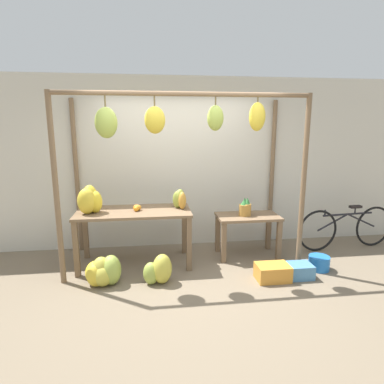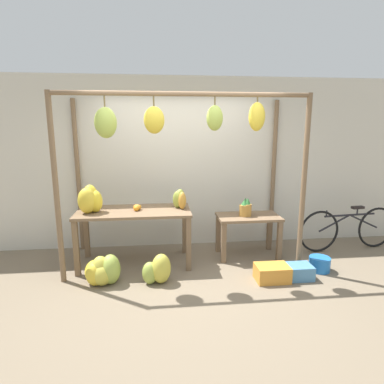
% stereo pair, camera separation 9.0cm
% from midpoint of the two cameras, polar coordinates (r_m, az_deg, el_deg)
% --- Properties ---
extents(ground_plane, '(20.00, 20.00, 0.00)m').
position_cam_midpoint_polar(ground_plane, '(4.39, -1.40, -15.66)').
color(ground_plane, '#756651').
extents(shop_wall_back, '(8.00, 0.08, 2.80)m').
position_cam_midpoint_polar(shop_wall_back, '(5.37, -3.07, 5.05)').
color(shop_wall_back, beige).
rests_on(shop_wall_back, ground_plane).
extents(stall_awning, '(3.30, 1.31, 2.43)m').
position_cam_midpoint_polar(stall_awning, '(4.30, -3.42, 8.76)').
color(stall_awning, brown).
rests_on(stall_awning, ground_plane).
extents(display_table_main, '(1.63, 0.75, 0.82)m').
position_cam_midpoint_polar(display_table_main, '(4.75, -10.79, -4.62)').
color(display_table_main, brown).
rests_on(display_table_main, ground_plane).
extents(display_table_side, '(0.96, 0.54, 0.66)m').
position_cam_midpoint_polar(display_table_side, '(5.10, 9.38, -5.63)').
color(display_table_side, brown).
rests_on(display_table_side, ground_plane).
extents(banana_pile_on_table, '(0.36, 0.34, 0.39)m').
position_cam_midpoint_polar(banana_pile_on_table, '(4.70, -18.28, -1.45)').
color(banana_pile_on_table, yellow).
rests_on(banana_pile_on_table, display_table_main).
extents(orange_pile, '(0.12, 0.15, 0.09)m').
position_cam_midpoint_polar(orange_pile, '(4.69, -10.29, -2.79)').
color(orange_pile, orange).
rests_on(orange_pile, display_table_main).
extents(pineapple_cluster, '(0.19, 0.21, 0.28)m').
position_cam_midpoint_polar(pineapple_cluster, '(5.02, 8.89, -2.84)').
color(pineapple_cluster, '#B27F38').
rests_on(pineapple_cluster, display_table_side).
extents(banana_pile_ground_left, '(0.52, 0.45, 0.39)m').
position_cam_midpoint_polar(banana_pile_ground_left, '(4.41, -16.24, -13.54)').
color(banana_pile_ground_left, '#9EB247').
rests_on(banana_pile_ground_left, ground_plane).
extents(banana_pile_ground_right, '(0.44, 0.36, 0.40)m').
position_cam_midpoint_polar(banana_pile_ground_right, '(4.30, -6.53, -13.63)').
color(banana_pile_ground_right, gold).
rests_on(banana_pile_ground_right, ground_plane).
extents(fruit_crate_white, '(0.44, 0.30, 0.21)m').
position_cam_midpoint_polar(fruit_crate_white, '(4.52, 13.58, -13.71)').
color(fruit_crate_white, orange).
rests_on(fruit_crate_white, ground_plane).
extents(blue_bucket, '(0.29, 0.29, 0.20)m').
position_cam_midpoint_polar(blue_bucket, '(5.01, 21.15, -11.67)').
color(blue_bucket, blue).
rests_on(blue_bucket, ground_plane).
extents(parked_bicycle, '(1.76, 0.20, 0.73)m').
position_cam_midpoint_polar(parked_bicycle, '(5.92, 25.38, -5.72)').
color(parked_bicycle, black).
rests_on(parked_bicycle, ground_plane).
extents(papaya_pile, '(0.22, 0.34, 0.28)m').
position_cam_midpoint_polar(papaya_pile, '(4.76, -2.77, -1.32)').
color(papaya_pile, '#93A33D').
rests_on(papaya_pile, display_table_main).
extents(fruit_crate_purple, '(0.39, 0.27, 0.19)m').
position_cam_midpoint_polar(fruit_crate_purple, '(4.67, 17.65, -13.20)').
color(fruit_crate_purple, '#4C84B2').
rests_on(fruit_crate_purple, ground_plane).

